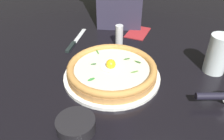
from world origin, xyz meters
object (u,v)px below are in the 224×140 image
at_px(side_bowl, 76,125).
at_px(drinking_glass, 217,57).
at_px(table_knife, 74,43).
at_px(folded_napkin, 138,32).
at_px(pizza, 112,70).
at_px(pepper_shaker, 119,36).
at_px(pizza_cutter, 218,96).

relative_size(side_bowl, drinking_glass, 0.74).
xyz_separation_m(side_bowl, drinking_glass, (-0.51, -0.16, 0.04)).
xyz_separation_m(table_knife, folded_napkin, (-0.31, -0.04, 0.00)).
relative_size(pizza, pepper_shaker, 3.24).
relative_size(pizza, table_knife, 1.39).
bearing_deg(pizza_cutter, folded_napkin, -82.30).
bearing_deg(drinking_glass, pizza_cutter, 59.10).
height_order(table_knife, drinking_glass, drinking_glass).
bearing_deg(pizza, drinking_glass, 173.36).
relative_size(table_knife, pepper_shaker, 2.32).
xyz_separation_m(pizza, pepper_shaker, (-0.08, -0.21, 0.01)).
xyz_separation_m(pizza, side_bowl, (0.14, 0.20, -0.02)).
height_order(side_bowl, folded_napkin, side_bowl).
bearing_deg(table_knife, pizza_cutter, 128.14).
xyz_separation_m(pizza, drinking_glass, (-0.36, 0.04, 0.03)).
bearing_deg(folded_napkin, side_bowl, 56.56).
bearing_deg(side_bowl, pizza, -125.36).
height_order(pizza_cutter, pepper_shaker, pepper_shaker).
relative_size(folded_napkin, pepper_shaker, 1.49).
height_order(side_bowl, pizza_cutter, pizza_cutter).
bearing_deg(side_bowl, table_knife, -94.32).
bearing_deg(folded_napkin, pepper_shaker, 40.79).
height_order(pizza, table_knife, pizza).
height_order(side_bowl, pepper_shaker, pepper_shaker).
xyz_separation_m(pizza, table_knife, (0.11, -0.28, -0.03)).
distance_m(table_knife, pepper_shaker, 0.20).
xyz_separation_m(pizza_cutter, pepper_shaker, (0.19, -0.41, 0.01)).
xyz_separation_m(pizza_cutter, table_knife, (0.37, -0.48, -0.03)).
height_order(side_bowl, table_knife, side_bowl).
xyz_separation_m(side_bowl, pizza_cutter, (-0.41, 0.00, 0.02)).
relative_size(side_bowl, folded_napkin, 0.74).
distance_m(folded_napkin, pepper_shaker, 0.16).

